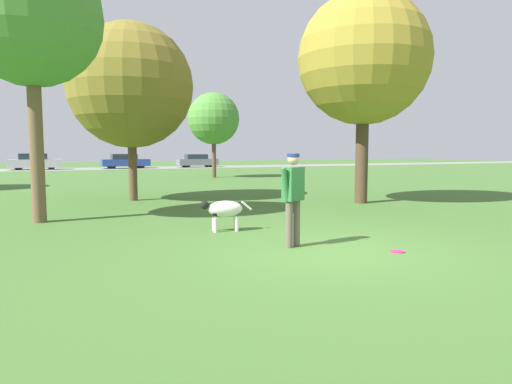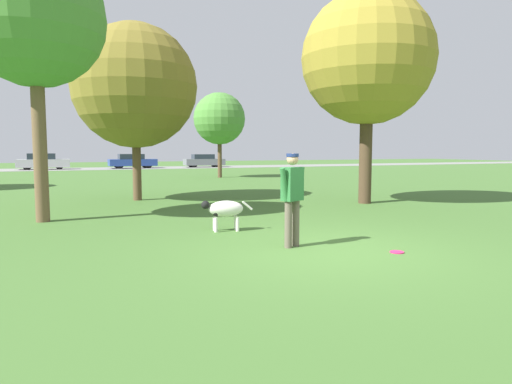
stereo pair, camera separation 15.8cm
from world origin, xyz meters
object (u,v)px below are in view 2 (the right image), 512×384
Objects in this scene: parked_car_silver at (43,162)px; parked_car_blue at (132,161)px; tree_far_right at (219,119)px; dog at (224,210)px; frisbee at (397,252)px; person at (292,192)px; parked_car_grey at (204,161)px; tree_near_right at (368,59)px; tree_near_left at (34,18)px; tree_mid_center at (135,86)px.

parked_car_blue is (7.45, -0.30, -0.02)m from parked_car_silver.
tree_far_right is 1.22× the size of parked_car_silver.
dog is 3.66m from frisbee.
dog is (-0.59, 1.95, -0.51)m from person.
frisbee is (1.41, -1.08, -0.96)m from person.
person is 0.39× the size of parked_car_silver.
parked_car_blue reaches higher than parked_car_grey.
parked_car_silver is at bearing 73.81° from person.
person reaches higher than parked_car_silver.
frisbee is at bearing 132.58° from dog.
frisbee is 0.05× the size of tree_far_right.
dog is 0.17× the size of tree_near_right.
tree_far_right is 1.21× the size of parked_car_blue.
tree_near_left is (-5.58, 5.91, 4.70)m from frisbee.
parked_car_grey is at bearing 67.20° from tree_near_left.
person is 20.55m from tree_far_right.
person reaches higher than dog.
parked_car_blue is (2.73, 34.07, 0.20)m from dog.
frisbee is at bearing -62.08° from person.
person is at bearing 116.05° from dog.
frisbee is 0.06× the size of parked_car_grey.
tree_near_left is at bearing -102.83° from parked_car_blue.
person is at bearing 142.42° from frisbee.
frisbee is 38.01m from parked_car_silver.
tree_near_left is at bearing -125.64° from tree_mid_center.
tree_near_right reaches higher than parked_car_grey.
dog is 35.54m from parked_car_grey.
tree_mid_center reaches higher than parked_car_blue.
parked_car_grey reaches higher than frisbee.
tree_near_right reaches higher than frisbee.
tree_near_right is at bearing 19.27° from person.
tree_near_right is at bearing -29.52° from tree_mid_center.
parked_car_grey is at bearing -0.08° from parked_car_blue.
parked_car_grey is (9.60, 34.22, 0.17)m from dog.
tree_mid_center is 1.38× the size of parked_car_blue.
tree_near_right is at bearing 0.87° from tree_near_left.
dog is 0.28× the size of parked_car_grey.
frisbee is 10.86m from tree_mid_center.
tree_mid_center is 1.50× the size of parked_car_grey.
tree_mid_center is at bearing -108.98° from parked_car_grey.
parked_car_grey is at bearing -96.43° from dog.
tree_near_right is (6.58, -3.73, 0.72)m from tree_mid_center.
dog is at bearing 123.35° from frisbee.
dog is 18.94m from tree_far_right.
tree_far_right is at bearing 50.73° from person.
tree_near_left is 1.62× the size of parked_car_grey.
tree_near_left reaches higher than dog.
person is 9.26m from tree_mid_center.
tree_mid_center is 28.08m from parked_car_silver.
frisbee is at bearing -99.78° from parked_car_grey.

